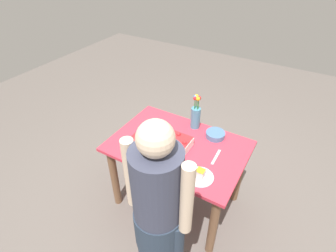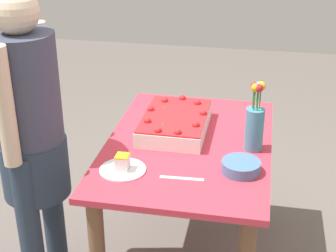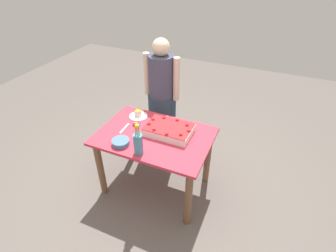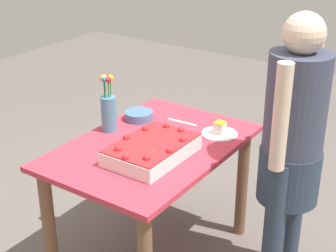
# 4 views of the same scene
# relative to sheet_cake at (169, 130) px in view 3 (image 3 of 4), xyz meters

# --- Properties ---
(ground_plane) EXTENTS (8.00, 8.00, 0.00)m
(ground_plane) POSITION_rel_sheet_cake_xyz_m (-0.12, -0.09, -0.78)
(ground_plane) COLOR #625A54
(dining_table) EXTENTS (1.14, 0.78, 0.74)m
(dining_table) POSITION_rel_sheet_cake_xyz_m (-0.12, -0.09, -0.18)
(dining_table) COLOR #CB3244
(dining_table) RESTS_ON ground_plane
(sheet_cake) EXTENTS (0.47, 0.31, 0.11)m
(sheet_cake) POSITION_rel_sheet_cake_xyz_m (0.00, 0.00, 0.00)
(sheet_cake) COLOR white
(sheet_cake) RESTS_ON dining_table
(serving_plate_with_slice) EXTENTS (0.20, 0.20, 0.08)m
(serving_plate_with_slice) POSITION_rel_sheet_cake_xyz_m (-0.44, 0.15, -0.02)
(serving_plate_with_slice) COLOR white
(serving_plate_with_slice) RESTS_ON dining_table
(cake_knife) EXTENTS (0.03, 0.19, 0.00)m
(cake_knife) POSITION_rel_sheet_cake_xyz_m (-0.46, -0.11, -0.04)
(cake_knife) COLOR silver
(cake_knife) RESTS_ON dining_table
(flower_vase) EXTENTS (0.09, 0.09, 0.33)m
(flower_vase) POSITION_rel_sheet_cake_xyz_m (-0.13, -0.39, 0.09)
(flower_vase) COLOR teal
(flower_vase) RESTS_ON dining_table
(fruit_bowl) EXTENTS (0.17, 0.17, 0.05)m
(fruit_bowl) POSITION_rel_sheet_cake_xyz_m (-0.35, -0.35, -0.02)
(fruit_bowl) COLOR #496F9A
(fruit_bowl) RESTS_ON dining_table
(person_standing) EXTENTS (0.45, 0.31, 1.49)m
(person_standing) POSITION_rel_sheet_cake_xyz_m (-0.36, 0.60, 0.08)
(person_standing) COLOR #2A3749
(person_standing) RESTS_ON ground_plane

